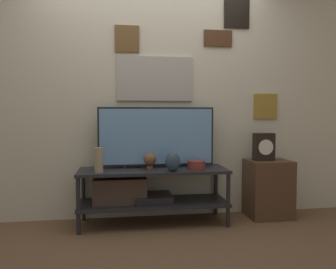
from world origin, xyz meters
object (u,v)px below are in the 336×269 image
at_px(television, 157,137).
at_px(decorative_bust, 150,160).
at_px(vase_tall_ceramic, 99,160).
at_px(vase_urn_stoneware, 173,162).
at_px(mantel_clock, 264,147).
at_px(vase_wide_bowl, 196,165).

distance_m(television, decorative_bust, 0.27).
xyz_separation_m(television, vase_tall_ceramic, (-0.57, -0.24, -0.20)).
height_order(vase_urn_stoneware, vase_tall_ceramic, vase_tall_ceramic).
distance_m(vase_urn_stoneware, vase_tall_ceramic, 0.70).
height_order(television, vase_urn_stoneware, television).
relative_size(decorative_bust, mantel_clock, 0.56).
xyz_separation_m(television, mantel_clock, (1.14, -0.06, -0.12)).
bearing_deg(vase_tall_ceramic, mantel_clock, 6.14).
bearing_deg(vase_tall_ceramic, vase_urn_stoneware, -1.14).
relative_size(television, vase_urn_stoneware, 6.44).
bearing_deg(vase_urn_stoneware, television, 116.39).
xyz_separation_m(vase_wide_bowl, vase_tall_ceramic, (-0.95, -0.08, 0.08)).
bearing_deg(vase_urn_stoneware, decorative_bust, 146.89).
bearing_deg(vase_wide_bowl, decorative_bust, 174.19).
bearing_deg(vase_urn_stoneware, mantel_clock, 11.08).
relative_size(vase_urn_stoneware, vase_tall_ceramic, 0.78).
height_order(television, decorative_bust, television).
height_order(vase_wide_bowl, mantel_clock, mantel_clock).
bearing_deg(vase_urn_stoneware, vase_wide_bowl, 19.55).
bearing_deg(vase_urn_stoneware, vase_tall_ceramic, 178.86).
distance_m(decorative_bust, mantel_clock, 1.23).
bearing_deg(mantel_clock, vase_tall_ceramic, -173.86).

